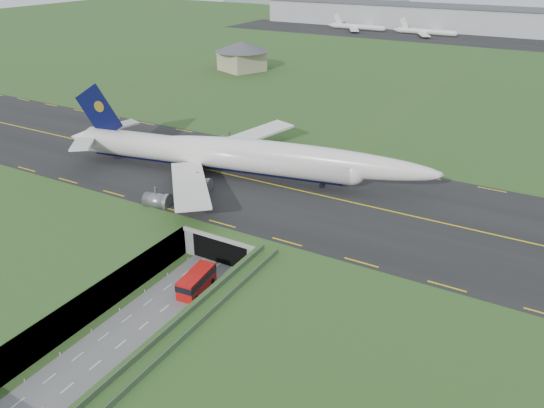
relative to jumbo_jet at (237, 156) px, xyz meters
The scene contains 10 objects.
ground 36.84m from the jumbo_jet, 70.05° to the right, with size 900.00×900.00×0.00m, color #2B5321.
airfield_deck 36.04m from the jumbo_jet, 70.05° to the right, with size 800.00×800.00×6.00m, color gray.
trench_road 43.66m from the jumbo_jet, 73.52° to the right, with size 12.00×75.00×0.20m, color slate.
taxiway 13.02m from the jumbo_jet, ahead, with size 800.00×44.00×0.18m, color black.
tunnel_portal 21.68m from the jumbo_jet, 53.65° to the right, with size 17.00×22.30×6.00m.
guideway 57.24m from the jumbo_jet, 66.20° to the right, with size 3.00×53.00×7.05m.
jumbo_jet is the anchor object (origin of this frame).
shuttle_tram 37.69m from the jumbo_jet, 68.56° to the right, with size 4.07×8.74×3.42m.
service_building 117.94m from the jumbo_jet, 122.03° to the left, with size 29.54×29.54×12.31m.
cargo_terminal 266.71m from the jumbo_jet, 87.46° to the left, with size 320.00×67.00×15.60m.
Camera 1 is at (50.12, -60.67, 53.25)m, focal length 35.00 mm.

